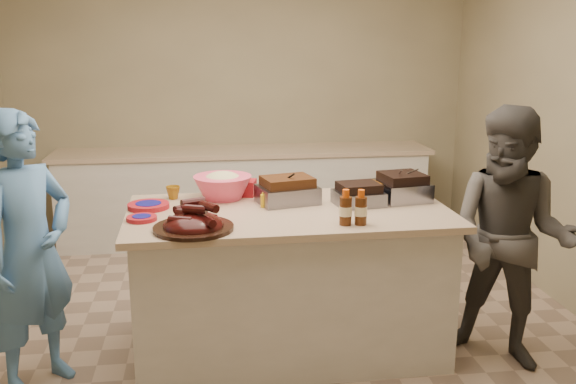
{
  "coord_description": "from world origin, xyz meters",
  "views": [
    {
      "loc": [
        -0.39,
        -3.9,
        1.99
      ],
      "look_at": [
        0.12,
        -0.09,
        1.03
      ],
      "focal_mm": 40.0,
      "sensor_mm": 36.0,
      "label": 1
    }
  ],
  "objects": [
    {
      "name": "roasting_pan",
      "position": [
        0.88,
        0.01,
        0.93
      ],
      "size": [
        0.35,
        0.35,
        0.12
      ],
      "primitive_type": "cube",
      "rotation": [
        0.0,
        0.0,
        0.16
      ],
      "color": "gray",
      "rests_on": "island"
    },
    {
      "name": "bbq_bottle_a",
      "position": [
        0.4,
        -0.49,
        0.93
      ],
      "size": [
        0.07,
        0.07,
        0.21
      ],
      "primitive_type": "cylinder",
      "rotation": [
        0.0,
        0.0,
        0.02
      ],
      "color": "#411F0B",
      "rests_on": "island"
    },
    {
      "name": "brisket_tray",
      "position": [
        0.57,
        -0.08,
        0.93
      ],
      "size": [
        0.32,
        0.28,
        0.09
      ],
      "primitive_type": "cube",
      "rotation": [
        0.0,
        0.0,
        0.14
      ],
      "color": "black",
      "rests_on": "island"
    },
    {
      "name": "rib_platter",
      "position": [
        -0.45,
        -0.48,
        0.93
      ],
      "size": [
        0.54,
        0.54,
        0.18
      ],
      "primitive_type": null,
      "rotation": [
        0.0,
        0.0,
        0.24
      ],
      "color": "#380A09",
      "rests_on": "island"
    },
    {
      "name": "plate_stack_small",
      "position": [
        -0.75,
        -0.25,
        0.93
      ],
      "size": [
        0.18,
        0.18,
        0.02
      ],
      "primitive_type": "cylinder",
      "rotation": [
        0.0,
        0.0,
        0.02
      ],
      "color": "maroon",
      "rests_on": "island"
    },
    {
      "name": "guest_gray",
      "position": [
        1.41,
        -0.47,
        0.0
      ],
      "size": [
        1.58,
        1.73,
        0.6
      ],
      "primitive_type": "imported",
      "rotation": [
        0.0,
        0.0,
        -0.66
      ],
      "color": "#494642",
      "rests_on": "ground"
    },
    {
      "name": "plate_stack_large",
      "position": [
        -0.73,
        0.01,
        0.93
      ],
      "size": [
        0.26,
        0.26,
        0.03
      ],
      "primitive_type": "cylinder",
      "rotation": [
        0.0,
        0.0,
        0.02
      ],
      "color": "maroon",
      "rests_on": "island"
    },
    {
      "name": "back_counter",
      "position": [
        0.0,
        2.2,
        0.45
      ],
      "size": [
        3.6,
        0.64,
        0.9
      ],
      "primitive_type": null,
      "color": "beige",
      "rests_on": "ground"
    },
    {
      "name": "sauce_bowl",
      "position": [
        0.04,
        -0.0,
        0.93
      ],
      "size": [
        0.15,
        0.05,
        0.15
      ],
      "primitive_type": "imported",
      "rotation": [
        0.0,
        0.0,
        0.02
      ],
      "color": "silver",
      "rests_on": "island"
    },
    {
      "name": "room",
      "position": [
        0.0,
        0.0,
        0.0
      ],
      "size": [
        4.5,
        5.0,
        2.7
      ],
      "primitive_type": null,
      "color": "gray",
      "rests_on": "ground"
    },
    {
      "name": "mac_cheese_dish",
      "position": [
        0.69,
        0.19,
        0.93
      ],
      "size": [
        0.34,
        0.27,
        0.08
      ],
      "primitive_type": "cube",
      "rotation": [
        0.0,
        0.0,
        0.17
      ],
      "color": "orange",
      "rests_on": "island"
    },
    {
      "name": "sausage_plate",
      "position": [
        0.13,
        0.22,
        0.93
      ],
      "size": [
        0.34,
        0.34,
        0.05
      ],
      "primitive_type": "cylinder",
      "rotation": [
        0.0,
        0.0,
        -0.1
      ],
      "color": "silver",
      "rests_on": "island"
    },
    {
      "name": "plastic_cup",
      "position": [
        -0.59,
        0.23,
        0.93
      ],
      "size": [
        0.09,
        0.09,
        0.09
      ],
      "primitive_type": "imported",
      "rotation": [
        0.0,
        0.0,
        0.02
      ],
      "color": "#875A0F",
      "rests_on": "island"
    },
    {
      "name": "island",
      "position": [
        0.12,
        -0.14,
        0.0
      ],
      "size": [
        1.99,
        1.07,
        0.93
      ],
      "primitive_type": null,
      "rotation": [
        0.0,
        0.0,
        0.02
      ],
      "color": "beige",
      "rests_on": "ground"
    },
    {
      "name": "coleslaw_bowl",
      "position": [
        -0.27,
        0.19,
        0.93
      ],
      "size": [
        0.39,
        0.39,
        0.26
      ],
      "primitive_type": null,
      "rotation": [
        0.0,
        0.0,
        0.02
      ],
      "color": "#EF4769",
      "rests_on": "island"
    },
    {
      "name": "basket_stack",
      "position": [
        -0.15,
        0.28,
        0.93
      ],
      "size": [
        0.23,
        0.2,
        0.1
      ],
      "primitive_type": "cube",
      "rotation": [
        0.0,
        0.0,
        -0.25
      ],
      "color": "maroon",
      "rests_on": "island"
    },
    {
      "name": "guest_blue",
      "position": [
        -1.36,
        -0.37,
        0.0
      ],
      "size": [
        1.63,
        1.45,
        0.38
      ],
      "primitive_type": "imported",
      "rotation": [
        0.0,
        0.0,
        0.91
      ],
      "color": "teal",
      "rests_on": "ground"
    },
    {
      "name": "bbq_bottle_b",
      "position": [
        0.48,
        -0.5,
        0.93
      ],
      "size": [
        0.07,
        0.07,
        0.2
      ],
      "primitive_type": "cylinder",
      "rotation": [
        0.0,
        0.0,
        0.02
      ],
      "color": "#411F0B",
      "rests_on": "island"
    },
    {
      "name": "mustard_bottle",
      "position": [
        -0.02,
        -0.05,
        0.93
      ],
      "size": [
        0.04,
        0.04,
        0.11
      ],
      "primitive_type": "cylinder",
      "rotation": [
        0.0,
        0.0,
        0.02
      ],
      "color": "gold",
      "rests_on": "island"
    },
    {
      "name": "pulled_pork_tray",
      "position": [
        0.14,
        0.03,
        0.93
      ],
      "size": [
        0.41,
        0.35,
        0.11
      ],
      "primitive_type": "cube",
      "rotation": [
        0.0,
        0.0,
        0.23
      ],
      "color": "#47230F",
      "rests_on": "island"
    }
  ]
}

